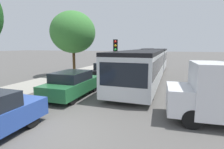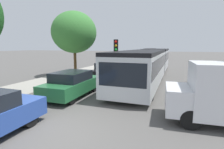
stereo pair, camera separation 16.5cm
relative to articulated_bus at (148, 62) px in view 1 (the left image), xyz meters
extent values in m
plane|color=#565451|center=(-1.56, -11.61, -1.51)|extent=(200.00, 200.00, 0.00)
cube|color=#9E998E|center=(-7.40, 7.35, -1.44)|extent=(3.20, 47.92, 0.14)
cube|color=silver|center=(-0.02, -3.80, -0.16)|extent=(2.68, 9.83, 2.12)
cube|color=black|center=(-0.02, -3.80, 0.22)|extent=(2.70, 9.44, 0.93)
cube|color=black|center=(-0.02, -3.80, 1.00)|extent=(2.68, 9.83, 0.21)
cube|color=silver|center=(0.03, 5.50, -0.16)|extent=(2.67, 6.73, 2.12)
cube|color=black|center=(0.03, 5.50, 0.22)|extent=(2.69, 6.46, 0.93)
cube|color=black|center=(0.03, 5.50, 1.00)|extent=(2.67, 6.73, 0.21)
cylinder|color=black|center=(0.01, 1.63, -0.16)|extent=(1.95, 1.04, 1.95)
cube|color=black|center=(-0.04, -8.66, 0.09)|extent=(2.32, 0.11, 1.14)
cylinder|color=black|center=(1.07, -6.94, -0.99)|extent=(0.32, 1.03, 1.03)
cylinder|color=black|center=(-1.14, -6.93, -0.99)|extent=(0.32, 1.03, 1.03)
cylinder|color=black|center=(1.10, -0.66, -0.99)|extent=(0.32, 1.03, 1.03)
cylinder|color=black|center=(-1.11, -0.65, -0.99)|extent=(0.32, 1.03, 1.03)
cylinder|color=black|center=(1.13, 5.50, -0.99)|extent=(0.32, 1.03, 1.03)
cylinder|color=black|center=(-1.08, 5.51, -0.99)|extent=(0.32, 1.03, 1.03)
cube|color=silver|center=(-3.40, 26.31, -0.26)|extent=(3.46, 11.43, 1.96)
cube|color=black|center=(-3.40, 26.31, 0.10)|extent=(3.43, 10.87, 0.82)
cube|color=black|center=(-3.40, 26.31, 0.82)|extent=(3.46, 11.43, 0.20)
cylinder|color=black|center=(-4.77, 29.92, -1.02)|extent=(0.38, 1.00, 0.98)
cylinder|color=black|center=(-2.68, 30.11, -1.02)|extent=(0.38, 1.00, 0.98)
cylinder|color=black|center=(-4.15, 22.86, -1.02)|extent=(0.38, 1.00, 0.98)
cylinder|color=black|center=(-2.06, 23.04, -1.02)|extent=(0.38, 1.00, 0.98)
cylinder|color=black|center=(-4.13, -11.69, -1.18)|extent=(0.23, 0.64, 0.64)
cylinder|color=black|center=(-2.63, -11.68, -1.18)|extent=(0.23, 0.64, 0.64)
cube|color=#236638|center=(-3.36, -7.68, -0.90)|extent=(1.84, 4.25, 0.69)
cube|color=black|center=(-3.36, -7.78, -0.30)|extent=(1.68, 2.24, 0.52)
cylinder|color=black|center=(-4.13, -6.33, -1.18)|extent=(0.23, 0.65, 0.65)
cylinder|color=black|center=(-2.63, -6.32, -1.18)|extent=(0.23, 0.65, 0.65)
cylinder|color=black|center=(-4.10, -9.04, -1.18)|extent=(0.23, 0.65, 0.65)
cylinder|color=black|center=(-2.60, -9.02, -1.18)|extent=(0.23, 0.65, 0.65)
cube|color=black|center=(-3.27, -1.94, -0.88)|extent=(1.90, 4.38, 0.71)
cube|color=black|center=(-3.26, -2.04, -0.26)|extent=(1.73, 2.30, 0.54)
cylinder|color=black|center=(-4.06, -0.55, -1.17)|extent=(0.24, 0.67, 0.66)
cylinder|color=black|center=(-2.50, -0.53, -1.17)|extent=(0.24, 0.67, 0.66)
cylinder|color=black|center=(-4.03, -3.34, -1.17)|extent=(0.24, 0.67, 0.66)
cylinder|color=black|center=(-2.47, -3.33, -1.17)|extent=(0.24, 0.67, 0.66)
cube|color=navy|center=(-3.28, 3.30, -0.89)|extent=(1.87, 4.33, 0.70)
cube|color=black|center=(-3.28, 3.19, -0.27)|extent=(1.71, 2.28, 0.53)
cylinder|color=black|center=(-4.06, 4.67, -1.18)|extent=(0.23, 0.66, 0.66)
cylinder|color=black|center=(-2.53, 4.68, -1.18)|extent=(0.23, 0.66, 0.66)
cylinder|color=black|center=(-4.03, 1.91, -1.18)|extent=(0.23, 0.66, 0.66)
cylinder|color=black|center=(-2.50, 1.93, -1.18)|extent=(0.23, 0.66, 0.66)
cube|color=#B21E19|center=(-3.58, 8.91, -0.93)|extent=(1.74, 4.03, 0.65)
cube|color=black|center=(-3.58, 8.82, -0.36)|extent=(1.59, 2.12, 0.50)
cylinder|color=black|center=(-4.31, 10.19, -1.20)|extent=(0.22, 0.61, 0.61)
cylinder|color=black|center=(-2.88, 10.20, -1.20)|extent=(0.22, 0.61, 0.61)
cylinder|color=black|center=(-4.28, 7.62, -1.20)|extent=(0.22, 0.61, 0.61)
cylinder|color=black|center=(-2.85, 7.64, -1.20)|extent=(0.22, 0.61, 0.61)
cube|color=#B7BABF|center=(-3.51, 14.25, -0.95)|extent=(1.70, 3.93, 0.63)
cube|color=black|center=(-3.51, 14.16, -0.39)|extent=(1.55, 2.07, 0.48)
cylinder|color=black|center=(-4.22, 15.50, -1.21)|extent=(0.21, 0.60, 0.60)
cylinder|color=black|center=(-2.83, 15.51, -1.21)|extent=(0.21, 0.60, 0.60)
cylinder|color=black|center=(-4.20, 12.99, -1.21)|extent=(0.21, 0.60, 0.60)
cylinder|color=black|center=(-2.80, 13.01, -1.21)|extent=(0.21, 0.60, 0.60)
cube|color=silver|center=(2.40, -9.11, -0.67)|extent=(1.02, 1.96, 1.00)
cylinder|color=black|center=(2.85, -9.92, -1.15)|extent=(0.73, 0.29, 0.72)
cylinder|color=black|center=(2.74, -8.25, -1.15)|extent=(0.73, 0.29, 0.72)
cylinder|color=#56595E|center=(-1.87, -4.12, 0.19)|extent=(0.12, 0.12, 3.40)
cube|color=black|center=(-1.87, -4.12, 1.44)|extent=(0.37, 0.31, 0.90)
sphere|color=red|center=(-1.83, -4.27, 1.72)|extent=(0.18, 0.18, 0.18)
sphere|color=#EAAD14|center=(-1.83, -4.27, 1.44)|extent=(0.18, 0.18, 0.18)
sphere|color=green|center=(-1.83, -4.27, 1.16)|extent=(0.18, 0.18, 0.18)
cylinder|color=#51381E|center=(-6.99, -1.46, -0.13)|extent=(0.27, 0.27, 2.75)
ellipsoid|color=#3D7F38|center=(-6.99, -1.46, 2.73)|extent=(4.26, 4.26, 3.94)
ellipsoid|color=#3D7F38|center=(-7.48, -1.27, 2.13)|extent=(2.56, 2.56, 2.17)
camera|label=1|loc=(2.07, -16.38, 1.40)|focal=28.00mm
camera|label=2|loc=(2.22, -16.32, 1.40)|focal=28.00mm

